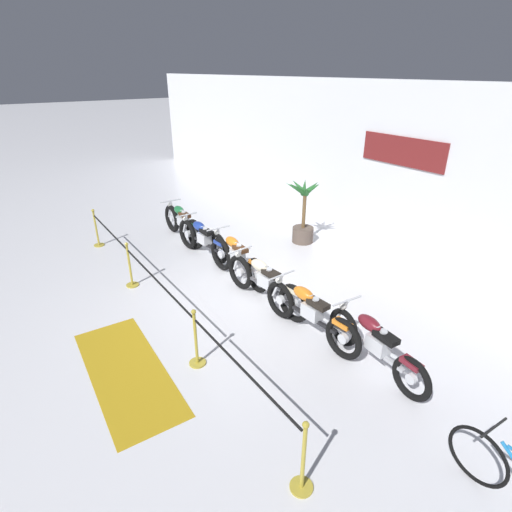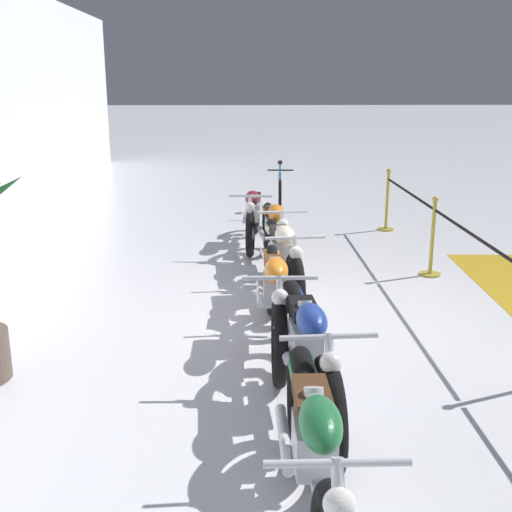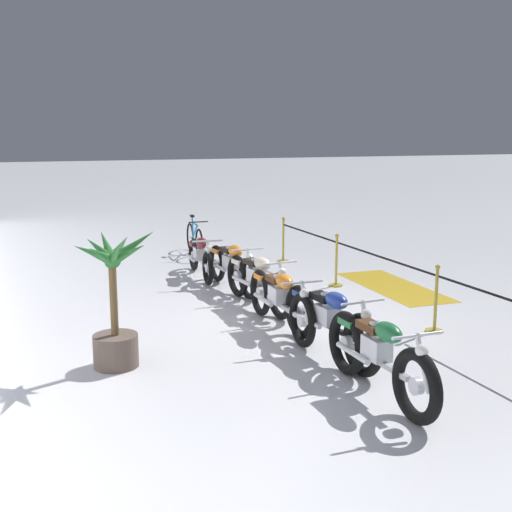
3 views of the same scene
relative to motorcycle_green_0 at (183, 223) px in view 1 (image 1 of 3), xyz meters
The scene contains 14 objects.
ground_plane 3.48m from the motorcycle_green_0, ahead, with size 120.00×120.00×0.00m, color silver.
back_wall 5.92m from the motorcycle_green_0, 53.31° to the left, with size 28.00×0.29×4.20m.
motorcycle_green_0 is the anchor object (origin of this frame).
motorcycle_blue_1 1.44m from the motorcycle_green_0, ahead, with size 2.45×0.62×0.98m.
motorcycle_orange_2 2.75m from the motorcycle_green_0, ahead, with size 2.48×0.62×0.97m.
motorcycle_cream_3 4.10m from the motorcycle_green_0, ahead, with size 2.44×0.62×0.97m.
motorcycle_orange_4 5.44m from the motorcycle_green_0, ahead, with size 2.32×0.62×0.95m.
motorcycle_maroon_5 6.71m from the motorcycle_green_0, ahead, with size 2.16×0.62×0.92m.
potted_palm_left_of_row 3.39m from the motorcycle_green_0, 52.29° to the left, with size 1.07×1.09×1.83m.
stanchion_far_left 2.94m from the motorcycle_green_0, 46.46° to the right, with size 8.65×0.28×1.05m.
stanchion_mid_left 2.79m from the motorcycle_green_0, 49.63° to the right, with size 0.28×0.28×1.05m.
stanchion_mid_right 5.44m from the motorcycle_green_0, 23.02° to the right, with size 0.28×0.28×1.05m.
stanchion_far_right 7.93m from the motorcycle_green_0, 15.55° to the right, with size 0.28×0.28×1.05m.
floor_banner 5.54m from the motorcycle_green_0, 34.91° to the right, with size 2.91×1.09×0.01m, color #B78E19.
Camera 1 is at (6.45, -3.74, 4.44)m, focal length 28.00 mm.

